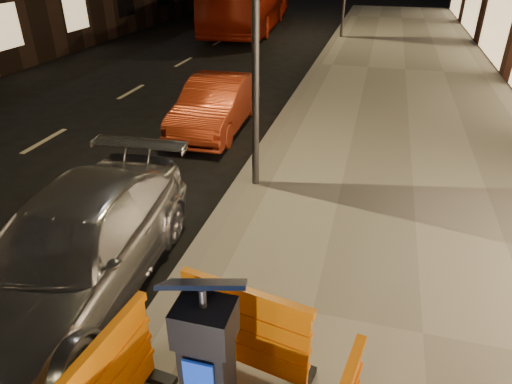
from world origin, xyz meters
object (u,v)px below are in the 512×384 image
(barrier_back, at_px, (245,331))
(car_red, at_px, (217,129))
(car_silver, at_px, (83,289))
(bus_doubledecker, at_px, (251,28))
(parking_kiosk, at_px, (209,383))

(barrier_back, distance_m, car_red, 7.28)
(barrier_back, height_order, car_silver, barrier_back)
(car_silver, bearing_deg, car_red, 88.77)
(car_red, bearing_deg, car_silver, -89.68)
(bus_doubledecker, bearing_deg, car_red, -83.06)
(barrier_back, xyz_separation_m, bus_doubledecker, (-5.90, 21.18, -0.68))
(car_red, bearing_deg, parking_kiosk, -72.71)
(parking_kiosk, distance_m, car_red, 8.21)
(parking_kiosk, relative_size, car_silver, 0.43)
(car_silver, bearing_deg, barrier_back, -21.41)
(barrier_back, relative_size, bus_doubledecker, 0.12)
(parking_kiosk, distance_m, barrier_back, 1.04)
(car_silver, distance_m, car_red, 5.94)
(car_red, relative_size, bus_doubledecker, 0.32)
(car_silver, height_order, bus_doubledecker, bus_doubledecker)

